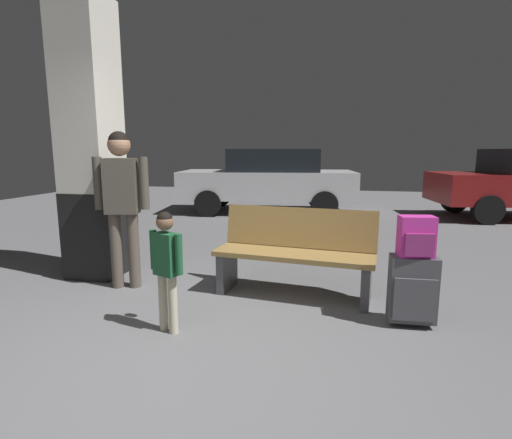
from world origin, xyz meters
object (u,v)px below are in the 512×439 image
object	(u,v)px
bench	(295,253)
parked_car_far	(269,179)
adult	(122,193)
suitcase	(413,289)
child	(166,259)
structural_pillar	(91,144)
backpack_bright	(416,237)

from	to	relation	value
bench	parked_car_far	size ratio (longest dim) A/B	0.38
bench	adult	world-z (taller)	adult
suitcase	adult	size ratio (longest dim) A/B	0.36
child	adult	size ratio (longest dim) A/B	0.60
structural_pillar	suitcase	xyz separation A→B (m)	(3.43, -0.72, -1.23)
structural_pillar	parked_car_far	size ratio (longest dim) A/B	0.73
bench	suitcase	world-z (taller)	bench
structural_pillar	bench	world-z (taller)	structural_pillar
structural_pillar	adult	distance (m)	0.84
structural_pillar	parked_car_far	distance (m)	5.46
child	parked_car_far	distance (m)	6.56
bench	adult	xyz separation A→B (m)	(-1.82, -0.15, 0.59)
structural_pillar	suitcase	bearing A→B (deg)	-11.77
adult	parked_car_far	distance (m)	5.67
bench	child	bearing A→B (deg)	-130.86
structural_pillar	child	distance (m)	2.14
suitcase	backpack_bright	size ratio (longest dim) A/B	1.78
structural_pillar	child	xyz separation A→B (m)	(1.46, -1.25, -0.93)
child	parked_car_far	bearing A→B (deg)	92.96
bench	adult	bearing A→B (deg)	-175.23
backpack_bright	parked_car_far	bearing A→B (deg)	111.02
backpack_bright	adult	distance (m)	2.91
structural_pillar	parked_car_far	bearing A→B (deg)	78.02
adult	parked_car_far	world-z (taller)	adult
adult	suitcase	bearing A→B (deg)	-7.40
structural_pillar	bench	size ratio (longest dim) A/B	1.89
parked_car_far	bench	bearing A→B (deg)	-77.13
suitcase	parked_car_far	size ratio (longest dim) A/B	0.14
bench	child	xyz separation A→B (m)	(-0.92, -1.06, 0.17)
suitcase	bench	bearing A→B (deg)	153.56
backpack_bright	parked_car_far	distance (m)	6.44
bench	adult	size ratio (longest dim) A/B	0.99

